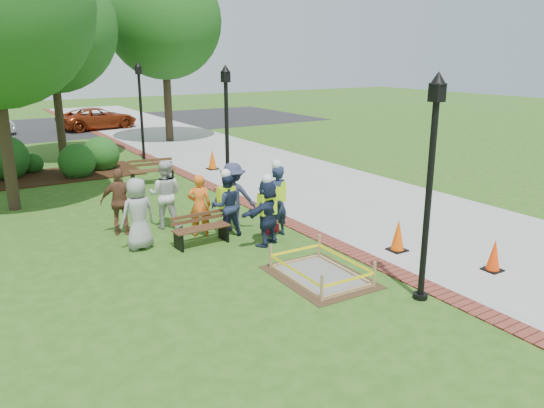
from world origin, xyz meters
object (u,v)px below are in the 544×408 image
hivis_worker_b (276,199)px  hivis_worker_c (226,203)px  cone_front (494,256)px  lamp_near (431,173)px  bench_near (201,235)px  wet_concrete_pad (320,267)px  hivis_worker_a (267,210)px

hivis_worker_b → hivis_worker_c: (-1.06, 0.72, -0.11)m
cone_front → lamp_near: size_ratio=0.17×
lamp_near → hivis_worker_c: bearing=105.4°
bench_near → hivis_worker_b: hivis_worker_b is taller
wet_concrete_pad → cone_front: bearing=-27.1°
bench_near → hivis_worker_b: bearing=-12.4°
wet_concrete_pad → hivis_worker_a: hivis_worker_a is taller
bench_near → cone_front: size_ratio=1.94×
cone_front → hivis_worker_c: bearing=126.2°
lamp_near → hivis_worker_c: (-1.45, 5.28, -1.60)m
wet_concrete_pad → hivis_worker_c: size_ratio=1.32×
lamp_near → hivis_worker_a: lamp_near is taller
wet_concrete_pad → hivis_worker_a: bearing=87.4°
hivis_worker_a → hivis_worker_c: bearing=114.9°
bench_near → hivis_worker_a: 1.74m
bench_near → hivis_worker_c: size_ratio=0.81×
cone_front → hivis_worker_b: 5.26m
cone_front → lamp_near: 3.16m
cone_front → hivis_worker_c: size_ratio=0.42×
cone_front → hivis_worker_a: bearing=129.0°
wet_concrete_pad → hivis_worker_a: size_ratio=1.31×
wet_concrete_pad → cone_front: (3.37, -1.72, 0.12)m
bench_near → hivis_worker_c: 1.11m
lamp_near → cone_front: bearing=2.6°
wet_concrete_pad → hivis_worker_c: 3.53m
wet_concrete_pad → hivis_worker_a: 2.40m
bench_near → cone_front: 6.74m
hivis_worker_a → hivis_worker_b: 0.69m
cone_front → wet_concrete_pad: bearing=152.9°
hivis_worker_b → hivis_worker_c: 1.29m
hivis_worker_a → hivis_worker_b: (0.53, 0.42, 0.10)m
hivis_worker_b → wet_concrete_pad: bearing=-103.2°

